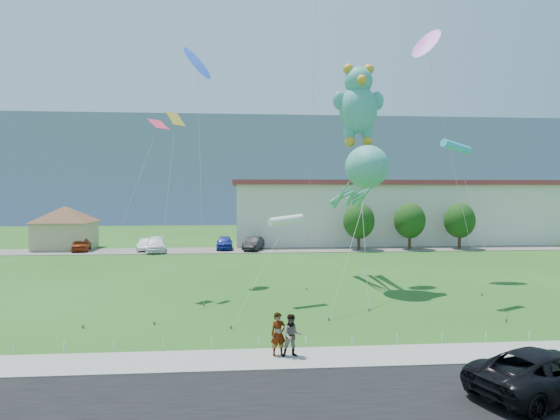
% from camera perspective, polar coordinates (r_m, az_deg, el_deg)
% --- Properties ---
extents(ground, '(160.00, 160.00, 0.00)m').
position_cam_1_polar(ground, '(23.48, 5.03, -14.43)').
color(ground, '#204E16').
rests_on(ground, ground).
extents(road, '(80.00, 8.00, 0.06)m').
position_cam_1_polar(road, '(16.13, 10.32, -22.23)').
color(road, black).
rests_on(road, ground).
extents(sidewalk, '(80.00, 2.50, 0.10)m').
position_cam_1_polar(sidewalk, '(20.89, 6.38, -16.40)').
color(sidewalk, gray).
rests_on(sidewalk, ground).
extents(parking_strip, '(70.00, 6.00, 0.06)m').
position_cam_1_polar(parking_strip, '(57.70, -0.98, -4.58)').
color(parking_strip, '#59544C').
rests_on(parking_strip, ground).
extents(hill_ridge, '(160.00, 50.00, 25.00)m').
position_cam_1_polar(hill_ridge, '(142.36, -3.32, 4.36)').
color(hill_ridge, gray).
rests_on(hill_ridge, ground).
extents(pavilion, '(9.20, 9.20, 5.00)m').
position_cam_1_polar(pavilion, '(63.56, -23.32, -1.43)').
color(pavilion, tan).
rests_on(pavilion, ground).
extents(warehouse, '(61.00, 15.00, 8.20)m').
position_cam_1_polar(warehouse, '(72.67, 19.41, -0.10)').
color(warehouse, beige).
rests_on(warehouse, ground).
extents(rope_fence, '(26.05, 0.05, 0.50)m').
position_cam_1_polar(rope_fence, '(22.19, 5.63, -14.75)').
color(rope_fence, white).
rests_on(rope_fence, ground).
extents(tree_near, '(3.60, 3.60, 5.47)m').
position_cam_1_polar(tree_near, '(57.97, 9.00, -1.24)').
color(tree_near, '#3F2B19').
rests_on(tree_near, ground).
extents(tree_mid, '(3.60, 3.60, 5.47)m').
position_cam_1_polar(tree_mid, '(59.69, 14.60, -1.19)').
color(tree_mid, '#3F2B19').
rests_on(tree_mid, ground).
extents(tree_far, '(3.60, 3.60, 5.47)m').
position_cam_1_polar(tree_far, '(61.95, 19.84, -1.13)').
color(tree_far, '#3F2B19').
rests_on(tree_far, ground).
extents(suv, '(5.94, 4.18, 1.50)m').
position_cam_1_polar(suv, '(19.01, 28.14, -16.09)').
color(suv, black).
rests_on(suv, road).
extents(pedestrian_left, '(0.70, 0.53, 1.73)m').
position_cam_1_polar(pedestrian_left, '(20.59, -0.19, -14.00)').
color(pedestrian_left, gray).
rests_on(pedestrian_left, sidewalk).
extents(pedestrian_right, '(0.86, 0.68, 1.69)m').
position_cam_1_polar(pedestrian_right, '(20.48, 1.39, -14.14)').
color(pedestrian_right, gray).
rests_on(pedestrian_right, sidewalk).
extents(parked_car_red, '(2.50, 4.67, 1.51)m').
position_cam_1_polar(parked_car_red, '(60.72, -21.74, -3.65)').
color(parked_car_red, '#AA3514').
rests_on(parked_car_red, parking_strip).
extents(parked_car_silver, '(1.58, 4.09, 1.33)m').
position_cam_1_polar(parked_car_silver, '(58.81, -15.02, -3.84)').
color(parked_car_silver, silver).
rests_on(parked_car_silver, parking_strip).
extents(parked_car_white, '(2.92, 5.59, 1.55)m').
position_cam_1_polar(parked_car_white, '(57.42, -14.01, -3.86)').
color(parked_car_white, white).
rests_on(parked_car_white, parking_strip).
extents(parked_car_blue, '(1.88, 4.59, 1.56)m').
position_cam_1_polar(parked_car_blue, '(58.39, -6.36, -3.71)').
color(parked_car_blue, navy).
rests_on(parked_car_blue, parking_strip).
extents(parked_car_black, '(2.74, 4.72, 1.47)m').
position_cam_1_polar(parked_car_black, '(57.21, -3.04, -3.87)').
color(parked_car_black, black).
rests_on(parked_car_black, parking_strip).
extents(octopus_kite, '(5.41, 14.13, 9.81)m').
position_cam_1_polar(octopus_kite, '(35.03, 9.41, 3.65)').
color(octopus_kite, teal).
rests_on(octopus_kite, ground).
extents(teddy_bear_kite, '(3.58, 8.05, 15.49)m').
position_cam_1_polar(teddy_bear_kite, '(35.54, 8.94, 11.96)').
color(teddy_bear_kite, teal).
rests_on(teddy_bear_kite, ground).
extents(small_kite_white, '(3.50, 6.50, 5.44)m').
position_cam_1_polar(small_kite_white, '(29.67, 0.65, -1.23)').
color(small_kite_white, white).
rests_on(small_kite_white, ground).
extents(small_kite_cyan, '(1.00, 5.78, 9.81)m').
position_cam_1_polar(small_kite_cyan, '(31.75, 19.52, 6.69)').
color(small_kite_cyan, '#2FB0D7').
rests_on(small_kite_cyan, ground).
extents(small_kite_blue, '(1.88, 8.94, 16.86)m').
position_cam_1_polar(small_kite_blue, '(38.39, -9.40, 15.77)').
color(small_kite_blue, blue).
rests_on(small_kite_blue, ground).
extents(small_kite_yellow, '(1.29, 7.75, 11.76)m').
position_cam_1_polar(small_kite_yellow, '(31.91, -12.09, 7.99)').
color(small_kite_yellow, gold).
rests_on(small_kite_yellow, ground).
extents(small_kite_pink, '(3.26, 8.07, 11.40)m').
position_cam_1_polar(small_kite_pink, '(31.99, -14.52, 7.37)').
color(small_kite_pink, '#E5335F').
rests_on(small_kite_pink, ground).
extents(small_kite_purple, '(1.91, 8.25, 18.96)m').
position_cam_1_polar(small_kite_purple, '(42.17, 16.50, 17.28)').
color(small_kite_purple, purple).
rests_on(small_kite_purple, ground).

